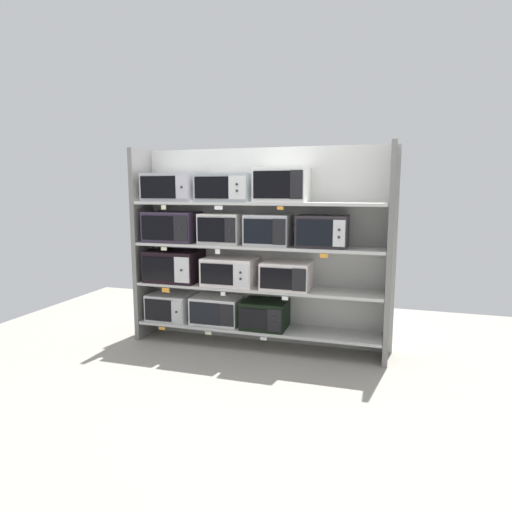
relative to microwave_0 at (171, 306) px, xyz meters
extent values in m
cube|color=gray|center=(0.99, -1.00, -0.37)|extent=(6.58, 6.00, 0.02)
cube|color=#B2B2AD|center=(0.99, 0.23, 0.68)|extent=(2.78, 0.04, 2.09)
cube|color=slate|center=(-0.32, 0.00, 0.68)|extent=(0.05, 0.41, 2.09)
cube|color=slate|center=(2.31, 0.00, 0.68)|extent=(0.05, 0.41, 2.09)
cube|color=beige|center=(0.99, 0.00, -0.16)|extent=(2.58, 0.41, 0.03)
cube|color=#B8BBBA|center=(0.00, 0.00, 0.00)|extent=(0.47, 0.37, 0.29)
cube|color=black|center=(-0.06, -0.19, 0.00)|extent=(0.32, 0.01, 0.24)
cube|color=#B8BBBA|center=(0.16, -0.19, 0.00)|extent=(0.12, 0.01, 0.23)
cylinder|color=#262628|center=(0.16, -0.19, 0.00)|extent=(0.02, 0.01, 0.02)
cube|color=silver|center=(0.55, 0.00, 0.00)|extent=(0.52, 0.33, 0.29)
cube|color=black|center=(0.48, -0.16, 0.00)|extent=(0.34, 0.01, 0.24)
cube|color=black|center=(0.72, -0.16, 0.00)|extent=(0.16, 0.01, 0.23)
cube|color=black|center=(1.09, 0.00, 0.00)|extent=(0.46, 0.38, 0.29)
cube|color=black|center=(1.03, -0.19, 0.00)|extent=(0.29, 0.01, 0.21)
cube|color=black|center=(1.24, -0.19, 0.00)|extent=(0.14, 0.01, 0.23)
cylinder|color=#262628|center=(1.24, -0.20, -0.03)|extent=(0.02, 0.01, 0.02)
cylinder|color=#262628|center=(1.24, -0.20, 0.03)|extent=(0.02, 0.01, 0.02)
cube|color=orange|center=(-0.01, -0.20, -0.19)|extent=(0.07, 0.00, 0.03)
cube|color=beige|center=(0.53, -0.20, -0.20)|extent=(0.07, 0.00, 0.03)
cube|color=white|center=(1.13, -0.20, -0.20)|extent=(0.07, 0.00, 0.03)
cube|color=beige|center=(0.99, 0.00, 0.28)|extent=(2.58, 0.41, 0.03)
cube|color=black|center=(0.05, 0.00, 0.46)|extent=(0.58, 0.41, 0.34)
cube|color=black|center=(-0.02, -0.21, 0.46)|extent=(0.37, 0.01, 0.24)
cube|color=silver|center=(0.25, -0.21, 0.46)|extent=(0.17, 0.01, 0.27)
cylinder|color=#262628|center=(0.25, -0.22, 0.46)|extent=(0.02, 0.01, 0.02)
cube|color=silver|center=(0.71, 0.00, 0.44)|extent=(0.55, 0.40, 0.29)
cube|color=black|center=(0.64, -0.20, 0.44)|extent=(0.35, 0.01, 0.21)
cube|color=silver|center=(0.90, -0.20, 0.44)|extent=(0.16, 0.01, 0.23)
cylinder|color=#262628|center=(0.90, -0.21, 0.41)|extent=(0.02, 0.01, 0.02)
cylinder|color=#262628|center=(0.90, -0.21, 0.47)|extent=(0.02, 0.01, 0.02)
cube|color=silver|center=(1.32, 0.00, 0.43)|extent=(0.48, 0.42, 0.27)
cube|color=black|center=(1.26, -0.21, 0.43)|extent=(0.32, 0.01, 0.21)
cube|color=black|center=(1.49, -0.21, 0.43)|extent=(0.14, 0.01, 0.22)
cube|color=orange|center=(0.05, -0.20, 0.23)|extent=(0.09, 0.00, 0.05)
cube|color=white|center=(0.70, -0.20, 0.24)|extent=(0.05, 0.00, 0.04)
cube|color=white|center=(1.35, -0.20, 0.24)|extent=(0.06, 0.00, 0.04)
cube|color=beige|center=(0.99, 0.00, 0.72)|extent=(2.58, 0.41, 0.03)
cube|color=#32273A|center=(0.05, 0.00, 0.89)|extent=(0.56, 0.38, 0.33)
cube|color=black|center=(-0.03, -0.19, 0.89)|extent=(0.37, 0.01, 0.25)
cube|color=black|center=(0.24, -0.19, 0.89)|extent=(0.16, 0.01, 0.26)
cylinder|color=#262628|center=(0.24, -0.20, 0.89)|extent=(0.02, 0.01, 0.02)
cube|color=silver|center=(0.62, 0.00, 0.89)|extent=(0.44, 0.32, 0.31)
cube|color=black|center=(0.57, -0.16, 0.89)|extent=(0.30, 0.01, 0.25)
cube|color=black|center=(0.77, -0.16, 0.89)|extent=(0.11, 0.01, 0.25)
cylinder|color=#262628|center=(0.77, -0.17, 0.89)|extent=(0.02, 0.01, 0.02)
cube|color=#B4B5B7|center=(1.13, 0.00, 0.89)|extent=(0.45, 0.39, 0.31)
cube|color=black|center=(1.07, -0.19, 0.89)|extent=(0.29, 0.01, 0.24)
cube|color=black|center=(1.28, -0.19, 0.89)|extent=(0.13, 0.01, 0.25)
cube|color=#2C272B|center=(1.67, 0.00, 0.89)|extent=(0.49, 0.34, 0.31)
cube|color=black|center=(1.62, -0.17, 0.89)|extent=(0.35, 0.01, 0.25)
cube|color=silver|center=(1.85, -0.17, 0.89)|extent=(0.11, 0.01, 0.25)
cylinder|color=#262628|center=(1.85, -0.18, 0.85)|extent=(0.02, 0.01, 0.02)
cylinder|color=#262628|center=(1.85, -0.18, 0.92)|extent=(0.02, 0.01, 0.02)
cube|color=beige|center=(0.05, -0.20, 0.68)|extent=(0.07, 0.00, 0.04)
cube|color=white|center=(0.65, -0.20, 0.67)|extent=(0.05, 0.00, 0.05)
cube|color=orange|center=(1.72, -0.20, 0.68)|extent=(0.07, 0.00, 0.04)
cube|color=beige|center=(0.99, 0.00, 1.15)|extent=(2.58, 0.41, 0.03)
cube|color=#B2B1BA|center=(0.05, 0.00, 1.32)|extent=(0.58, 0.37, 0.30)
cube|color=black|center=(-0.01, -0.19, 1.32)|extent=(0.40, 0.01, 0.23)
cube|color=#B2B1BA|center=(0.26, -0.18, 1.32)|extent=(0.14, 0.01, 0.24)
cylinder|color=#262628|center=(0.26, -0.19, 1.32)|extent=(0.02, 0.01, 0.02)
cube|color=#9BA2A6|center=(0.68, 0.00, 1.31)|extent=(0.57, 0.40, 0.29)
cube|color=black|center=(0.59, -0.20, 1.31)|extent=(0.36, 0.01, 0.22)
cube|color=silver|center=(0.86, -0.20, 1.31)|extent=(0.18, 0.01, 0.23)
cylinder|color=#262628|center=(0.86, -0.21, 1.28)|extent=(0.02, 0.01, 0.02)
cylinder|color=#262628|center=(0.86, -0.21, 1.34)|extent=(0.02, 0.01, 0.02)
cube|color=silver|center=(1.26, 0.00, 1.34)|extent=(0.51, 0.41, 0.34)
cube|color=black|center=(1.21, -0.21, 1.34)|extent=(0.36, 0.01, 0.26)
cube|color=black|center=(1.45, -0.21, 1.34)|extent=(0.12, 0.01, 0.27)
cube|color=beige|center=(0.06, -0.20, 1.11)|extent=(0.05, 0.00, 0.05)
cube|color=white|center=(0.67, -0.20, 1.11)|extent=(0.09, 0.00, 0.04)
cube|color=orange|center=(1.30, -0.20, 1.12)|extent=(0.06, 0.00, 0.03)
camera|label=1|loc=(2.27, -4.24, 1.28)|focal=30.45mm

